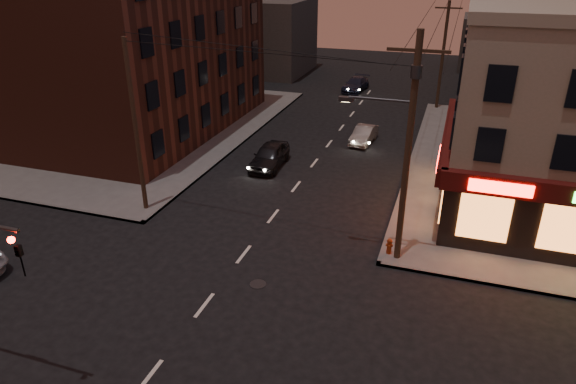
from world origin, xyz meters
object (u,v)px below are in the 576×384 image
at_px(sedan_mid, 364,135).
at_px(sedan_near, 270,156).
at_px(sedan_far, 356,84).
at_px(fire_hydrant, 389,245).

bearing_deg(sedan_mid, sedan_near, -121.74).
height_order(sedan_near, sedan_mid, sedan_near).
height_order(sedan_mid, sedan_far, sedan_far).
bearing_deg(fire_hydrant, sedan_near, 136.64).
bearing_deg(sedan_far, sedan_mid, -69.51).
xyz_separation_m(sedan_near, sedan_mid, (4.93, 6.55, -0.15)).
distance_m(sedan_mid, sedan_far, 15.60).
height_order(sedan_near, fire_hydrant, sedan_near).
distance_m(sedan_mid, fire_hydrant, 15.60).
bearing_deg(sedan_near, sedan_mid, 51.10).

